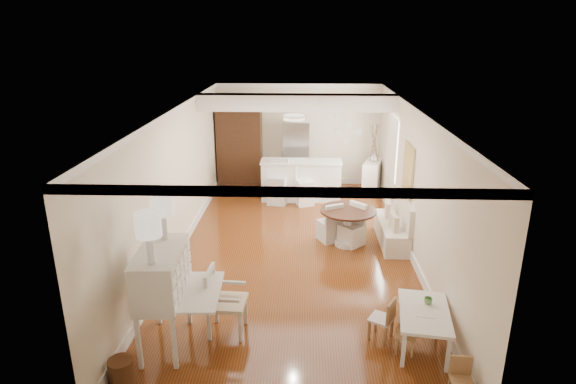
# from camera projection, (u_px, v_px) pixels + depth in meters

# --- Properties ---
(room) EXTENTS (9.00, 9.04, 2.82)m
(room) POSITION_uv_depth(u_px,v_px,m) (297.00, 150.00, 9.21)
(room) COLOR brown
(room) RESTS_ON ground
(secretary_bureau) EXTENTS (1.19, 1.21, 1.44)m
(secretary_bureau) POSITION_uv_depth(u_px,v_px,m) (163.00, 299.00, 6.49)
(secretary_bureau) COLOR silver
(secretary_bureau) RESTS_ON ground
(gustavian_armchair) EXTENTS (0.60, 0.60, 0.99)m
(gustavian_armchair) POSITION_uv_depth(u_px,v_px,m) (227.00, 301.00, 6.84)
(gustavian_armchair) COLOR beige
(gustavian_armchair) RESTS_ON ground
(wicker_basket) EXTENTS (0.33, 0.33, 0.32)m
(wicker_basket) POSITION_uv_depth(u_px,v_px,m) (121.00, 371.00, 5.95)
(wicker_basket) COLOR #59341B
(wicker_basket) RESTS_ON ground
(kids_table) EXTENTS (0.82, 1.19, 0.55)m
(kids_table) POSITION_uv_depth(u_px,v_px,m) (423.00, 328.00, 6.59)
(kids_table) COLOR white
(kids_table) RESTS_ON ground
(kids_chair_a) EXTENTS (0.32, 0.32, 0.54)m
(kids_chair_a) POSITION_uv_depth(u_px,v_px,m) (406.00, 334.00, 6.47)
(kids_chair_a) COLOR #AC824E
(kids_chair_a) RESTS_ON ground
(kids_chair_b) EXTENTS (0.42, 0.42, 0.64)m
(kids_chair_b) POSITION_uv_depth(u_px,v_px,m) (381.00, 318.00, 6.75)
(kids_chair_b) COLOR #996F45
(kids_chair_b) RESTS_ON ground
(kids_chair_c) EXTENTS (0.27, 0.27, 0.53)m
(kids_chair_c) POSITION_uv_depth(u_px,v_px,m) (462.00, 380.00, 5.63)
(kids_chair_c) COLOR #986E45
(kids_chair_c) RESTS_ON ground
(banquette) EXTENTS (0.52, 1.60, 0.98)m
(banquette) POSITION_uv_depth(u_px,v_px,m) (393.00, 220.00, 9.78)
(banquette) COLOR silver
(banquette) RESTS_ON ground
(dining_table) EXTENTS (1.14, 1.14, 0.77)m
(dining_table) POSITION_uv_depth(u_px,v_px,m) (348.00, 227.00, 9.70)
(dining_table) COLOR #402014
(dining_table) RESTS_ON ground
(slip_chair_near) EXTENTS (0.59, 0.59, 0.87)m
(slip_chair_near) POSITION_uv_depth(u_px,v_px,m) (352.00, 225.00, 9.69)
(slip_chair_near) COLOR white
(slip_chair_near) RESTS_ON ground
(slip_chair_far) EXTENTS (0.55, 0.56, 0.85)m
(slip_chair_far) POSITION_uv_depth(u_px,v_px,m) (330.00, 221.00, 9.90)
(slip_chair_far) COLOR silver
(slip_chair_far) RESTS_ON ground
(breakfast_counter) EXTENTS (2.05, 0.65, 1.03)m
(breakfast_counter) POSITION_uv_depth(u_px,v_px,m) (301.00, 180.00, 12.30)
(breakfast_counter) COLOR white
(breakfast_counter) RESTS_ON ground
(bar_stool_left) EXTENTS (0.54, 0.54, 1.14)m
(bar_stool_left) POSITION_uv_depth(u_px,v_px,m) (278.00, 182.00, 11.98)
(bar_stool_left) COLOR silver
(bar_stool_left) RESTS_ON ground
(bar_stool_right) EXTENTS (0.50, 0.50, 1.00)m
(bar_stool_right) POSITION_uv_depth(u_px,v_px,m) (305.00, 186.00, 11.93)
(bar_stool_right) COLOR white
(bar_stool_right) RESTS_ON ground
(pantry_cabinet) EXTENTS (1.20, 0.60, 2.30)m
(pantry_cabinet) POSITION_uv_depth(u_px,v_px,m) (240.00, 146.00, 13.18)
(pantry_cabinet) COLOR #381E11
(pantry_cabinet) RESTS_ON ground
(fridge) EXTENTS (0.75, 0.65, 1.80)m
(fridge) POSITION_uv_depth(u_px,v_px,m) (309.00, 156.00, 13.17)
(fridge) COLOR silver
(fridge) RESTS_ON ground
(sideboard) EXTENTS (0.64, 0.98, 0.86)m
(sideboard) POSITION_uv_depth(u_px,v_px,m) (372.00, 177.00, 12.88)
(sideboard) COLOR white
(sideboard) RESTS_ON ground
(pencil_cup) EXTENTS (0.14, 0.14, 0.09)m
(pencil_cup) POSITION_uv_depth(u_px,v_px,m) (428.00, 301.00, 6.67)
(pencil_cup) COLOR #68A660
(pencil_cup) RESTS_ON kids_table
(branch_vase) EXTENTS (0.21, 0.21, 0.21)m
(branch_vase) POSITION_uv_depth(u_px,v_px,m) (374.00, 157.00, 12.73)
(branch_vase) COLOR silver
(branch_vase) RESTS_ON sideboard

